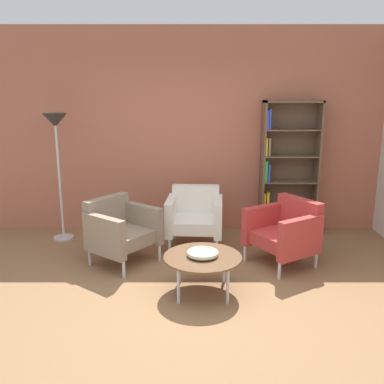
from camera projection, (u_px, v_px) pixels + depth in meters
The scene contains 9 objects.
ground_plane at pixel (184, 309), 4.03m from camera, with size 8.32×8.32×0.00m, color olive.
brick_back_panel at pixel (187, 132), 6.07m from camera, with size 6.40×0.12×2.90m, color #B2664C.
bookshelf_tall at pixel (286, 169), 6.00m from camera, with size 0.80×0.30×1.90m.
coffee_table_low at pixel (203, 259), 4.28m from camera, with size 0.80×0.80×0.40m.
decorative_bowl at pixel (203, 253), 4.26m from camera, with size 0.32×0.32×0.05m.
armchair_by_bookshelf at pixel (195, 216), 5.59m from camera, with size 0.76×0.70×0.78m.
armchair_spare_guest at pixel (285, 231), 5.00m from camera, with size 0.92×0.94×0.78m.
armchair_corner_red at pixel (120, 229), 5.05m from camera, with size 0.94×0.95×0.78m.
floor_lamp_torchiere at pixel (56, 135), 5.60m from camera, with size 0.32×0.32×1.74m.
Camera 1 is at (0.07, -3.65, 2.05)m, focal length 39.40 mm.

